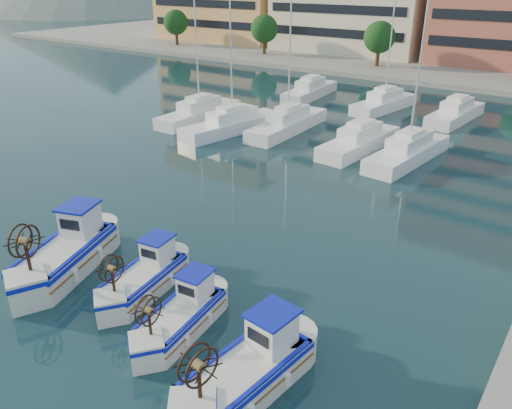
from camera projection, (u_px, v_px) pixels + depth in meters
name	position (u px, v px, depth m)	size (l,w,h in m)	color
ground	(140.00, 315.00, 18.68)	(300.00, 300.00, 0.00)	#193842
hill_west	(104.00, 10.00, 173.99)	(180.00, 180.00, 60.00)	slate
yacht_marina	(371.00, 123.00, 40.68)	(37.03, 23.80, 11.50)	white
fishing_boat_a	(67.00, 251.00, 21.20)	(3.66, 5.33, 3.21)	silver
fishing_boat_b	(145.00, 276.00, 19.84)	(2.24, 4.13, 2.51)	silver
fishing_boat_c	(182.00, 314.00, 17.65)	(2.05, 3.96, 2.41)	silver
fishing_boat_d	(249.00, 368.00, 15.04)	(2.31, 4.69, 2.87)	silver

